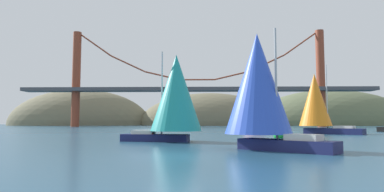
{
  "coord_description": "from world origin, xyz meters",
  "views": [
    {
      "loc": [
        1.34,
        -16.81,
        1.78
      ],
      "look_at": [
        0.0,
        31.05,
        5.49
      ],
      "focal_mm": 30.75,
      "sensor_mm": 36.0,
      "label": 1
    }
  ],
  "objects_px": {
    "sailboat_pink_spinnaker": "(256,105)",
    "sailboat_blue_spinnaker": "(259,86)",
    "sailboat_teal_sail": "(175,94)",
    "channel_buoy": "(279,135)",
    "sailboat_orange_sail": "(317,102)"
  },
  "relations": [
    {
      "from": "sailboat_pink_spinnaker",
      "to": "sailboat_blue_spinnaker",
      "type": "relative_size",
      "value": 1.56
    },
    {
      "from": "sailboat_blue_spinnaker",
      "to": "sailboat_teal_sail",
      "type": "xyz_separation_m",
      "value": [
        -6.06,
        7.82,
        0.13
      ]
    },
    {
      "from": "sailboat_teal_sail",
      "to": "sailboat_blue_spinnaker",
      "type": "bearing_deg",
      "value": -52.23
    },
    {
      "from": "sailboat_blue_spinnaker",
      "to": "channel_buoy",
      "type": "height_order",
      "value": "sailboat_blue_spinnaker"
    },
    {
      "from": "sailboat_pink_spinnaker",
      "to": "sailboat_blue_spinnaker",
      "type": "distance_m",
      "value": 49.15
    },
    {
      "from": "sailboat_orange_sail",
      "to": "sailboat_teal_sail",
      "type": "bearing_deg",
      "value": -134.96
    },
    {
      "from": "sailboat_orange_sail",
      "to": "channel_buoy",
      "type": "distance_m",
      "value": 15.67
    },
    {
      "from": "sailboat_orange_sail",
      "to": "channel_buoy",
      "type": "bearing_deg",
      "value": -124.25
    },
    {
      "from": "sailboat_orange_sail",
      "to": "channel_buoy",
      "type": "xyz_separation_m",
      "value": [
        -8.5,
        -12.48,
        -4.18
      ]
    },
    {
      "from": "sailboat_orange_sail",
      "to": "sailboat_pink_spinnaker",
      "type": "xyz_separation_m",
      "value": [
        -5.29,
        21.56,
        0.8
      ]
    },
    {
      "from": "sailboat_pink_spinnaker",
      "to": "sailboat_blue_spinnaker",
      "type": "bearing_deg",
      "value": -99.08
    },
    {
      "from": "sailboat_teal_sail",
      "to": "channel_buoy",
      "type": "xyz_separation_m",
      "value": [
        10.61,
        6.65,
        -3.8
      ]
    },
    {
      "from": "sailboat_blue_spinnaker",
      "to": "channel_buoy",
      "type": "bearing_deg",
      "value": 72.56
    },
    {
      "from": "sailboat_blue_spinnaker",
      "to": "sailboat_teal_sail",
      "type": "bearing_deg",
      "value": 127.77
    },
    {
      "from": "sailboat_blue_spinnaker",
      "to": "channel_buoy",
      "type": "xyz_separation_m",
      "value": [
        4.55,
        14.47,
        -3.68
      ]
    }
  ]
}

